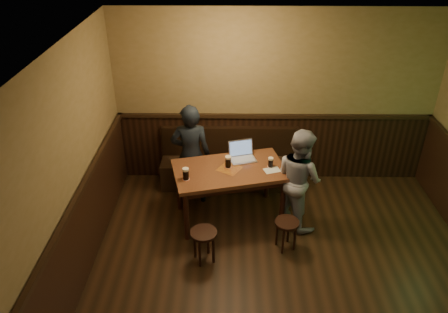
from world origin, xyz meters
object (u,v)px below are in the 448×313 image
bench (230,167)px  person_suit (191,155)px  laptop (242,154)px  stool_right (287,227)px  pint_left (186,174)px  pint_right (271,162)px  stool_left (204,237)px  person_grey (299,178)px  pint_mid (228,162)px  pub_table (230,175)px

bench → person_suit: bearing=-140.9°
bench → laptop: 0.86m
stool_right → laptop: 1.25m
pint_left → pint_right: pint_left is taller
pint_right → stool_left: bearing=-132.2°
pint_right → person_suit: 1.21m
laptop → person_suit: 0.77m
bench → pint_left: (-0.59, -1.17, 0.60)m
person_grey → pint_right: bearing=34.9°
stool_right → person_grey: person_grey is taller
pint_mid → person_suit: 0.68m
stool_left → pint_left: bearing=112.2°
person_suit → pint_right: bearing=159.3°
stool_left → person_grey: size_ratio=0.31×
pint_right → stool_right: bearing=-75.9°
pub_table → person_suit: person_suit is taller
pub_table → person_suit: (-0.58, 0.42, 0.08)m
person_grey → bench: bearing=12.2°
pub_table → pint_right: (0.57, 0.06, 0.18)m
laptop → stool_right: bearing=-75.1°
pint_left → person_grey: 1.57m
bench → pint_mid: bearing=-91.5°
stool_right → pint_left: pint_left is taller
pint_mid → pub_table: bearing=-64.1°
laptop → person_grey: 0.89m
stool_left → pint_left: size_ratio=2.69×
pint_mid → laptop: size_ratio=0.41×
stool_right → pint_mid: (-0.78, 0.72, 0.57)m
pint_right → person_grey: person_grey is taller
stool_right → pint_right: (-0.18, 0.73, 0.55)m
stool_right → person_grey: (0.20, 0.57, 0.40)m
person_suit → pint_left: bearing=85.9°
stool_right → pint_right: bearing=104.1°
person_suit → laptop: bearing=166.8°
stool_right → person_grey: size_ratio=0.29×
pint_mid → person_suit: (-0.56, 0.38, -0.11)m
person_grey → pint_mid: bearing=49.6°
stool_left → laptop: size_ratio=1.09×
pub_table → person_grey: 0.97m
stool_left → pint_right: pint_right is taller
pub_table → pint_mid: bearing=101.9°
bench → pint_mid: (-0.02, -0.85, 0.61)m
pub_table → stool_right: pub_table is taller
person_suit → person_grey: size_ratio=1.08×
pub_table → person_grey: (0.96, -0.10, 0.03)m
bench → stool_right: (0.76, -1.56, 0.04)m
pub_table → pint_left: bearing=-168.6°
bench → laptop: bearing=-73.5°
bench → stool_left: bench is taller
bench → stool_left: (-0.32, -1.81, 0.06)m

